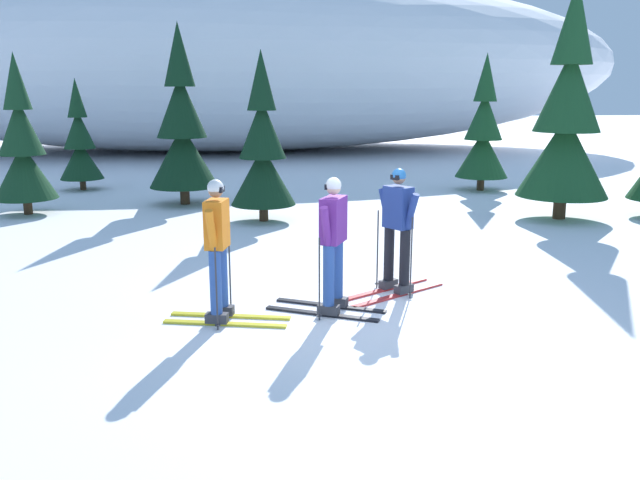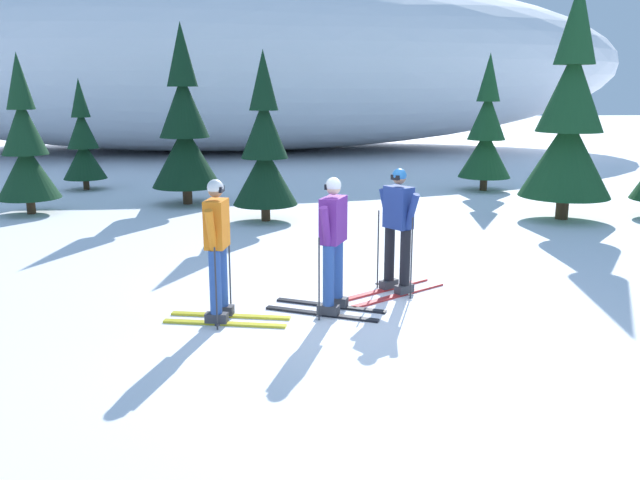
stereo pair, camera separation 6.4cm
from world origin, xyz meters
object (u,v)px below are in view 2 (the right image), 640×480
at_px(pine_tree_far_left, 25,148).
at_px(pine_tree_left, 83,144).
at_px(skier_purple_jacket, 333,241).
at_px(pine_tree_center, 265,151).
at_px(skier_orange_jacket, 218,248).
at_px(skier_navy_jacket, 398,229).
at_px(pine_tree_center_right, 486,134).
at_px(pine_tree_right, 569,122).
at_px(pine_tree_center_left, 185,130).

relative_size(pine_tree_far_left, pine_tree_left, 1.16).
distance_m(skier_purple_jacket, pine_tree_center, 6.40).
relative_size(skier_orange_jacket, skier_navy_jacket, 1.01).
bearing_deg(pine_tree_left, pine_tree_center_right, -6.03).
distance_m(skier_purple_jacket, pine_tree_center_right, 11.68).
distance_m(skier_navy_jacket, pine_tree_far_left, 10.14).
relative_size(pine_tree_far_left, pine_tree_right, 0.71).
xyz_separation_m(skier_navy_jacket, skier_purple_jacket, (-1.03, -0.77, 0.02)).
height_order(pine_tree_left, pine_tree_center_right, pine_tree_center_right).
relative_size(skier_orange_jacket, skier_purple_jacket, 1.01).
xyz_separation_m(pine_tree_center_left, pine_tree_center_right, (8.37, 1.53, -0.26)).
relative_size(pine_tree_left, pine_tree_center, 0.86).
height_order(skier_orange_jacket, skier_navy_jacket, skier_orange_jacket).
height_order(pine_tree_far_left, pine_tree_center_left, pine_tree_center_left).
bearing_deg(pine_tree_left, skier_purple_jacket, -62.21).
bearing_deg(pine_tree_right, skier_orange_jacket, -140.41).
bearing_deg(pine_tree_far_left, pine_tree_center_left, 16.51).
height_order(skier_navy_jacket, pine_tree_center_left, pine_tree_center_left).
xyz_separation_m(pine_tree_center_right, pine_tree_right, (0.38, -4.34, 0.56)).
bearing_deg(pine_tree_left, skier_orange_jacket, -68.65).
bearing_deg(pine_tree_left, pine_tree_center, -44.66).
xyz_separation_m(skier_orange_jacket, pine_tree_center_left, (-1.34, 8.93, 0.93)).
bearing_deg(pine_tree_far_left, pine_tree_center_right, 12.25).
xyz_separation_m(skier_orange_jacket, pine_tree_center, (0.65, 6.53, 0.61)).
distance_m(pine_tree_center_left, pine_tree_center_right, 8.51).
bearing_deg(skier_purple_jacket, skier_navy_jacket, 37.05).
bearing_deg(skier_navy_jacket, pine_tree_center_right, 64.49).
xyz_separation_m(pine_tree_center_left, pine_tree_center, (1.99, -2.40, -0.32)).
height_order(skier_purple_jacket, pine_tree_center_left, pine_tree_center_left).
bearing_deg(skier_orange_jacket, pine_tree_center_left, 98.51).
bearing_deg(pine_tree_center_right, skier_orange_jacket, -123.90).
height_order(pine_tree_far_left, pine_tree_right, pine_tree_right).
bearing_deg(skier_purple_jacket, pine_tree_center_left, 107.90).
xyz_separation_m(pine_tree_left, pine_tree_center, (5.22, -5.16, 0.23)).
bearing_deg(pine_tree_center_right, skier_navy_jacket, -115.51).
bearing_deg(pine_tree_right, pine_tree_far_left, 171.93).
distance_m(skier_orange_jacket, pine_tree_far_left, 9.29).
bearing_deg(pine_tree_center, pine_tree_center_right, 31.66).
relative_size(pine_tree_far_left, pine_tree_center_right, 0.96).
xyz_separation_m(skier_orange_jacket, pine_tree_right, (7.41, 6.12, 1.23)).
bearing_deg(pine_tree_center, skier_orange_jacket, -95.71).
height_order(pine_tree_left, pine_tree_center_left, pine_tree_center_left).
xyz_separation_m(skier_purple_jacket, pine_tree_right, (5.93, 5.92, 1.22)).
bearing_deg(skier_purple_jacket, pine_tree_left, 117.79).
relative_size(skier_orange_jacket, pine_tree_left, 0.57).
height_order(skier_orange_jacket, pine_tree_far_left, pine_tree_far_left).
bearing_deg(pine_tree_far_left, pine_tree_left, 84.90).
distance_m(skier_navy_jacket, pine_tree_center, 5.88).
bearing_deg(pine_tree_right, skier_purple_jacket, -135.04).
distance_m(skier_orange_jacket, pine_tree_left, 12.55).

